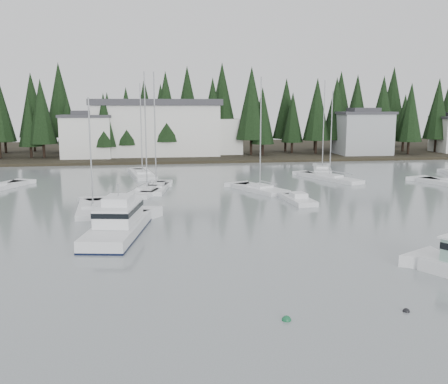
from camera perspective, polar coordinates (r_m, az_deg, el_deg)
The scene contains 17 objects.
ground at distance 21.17m, azimuth 10.01°, elevation -18.86°, with size 260.00×260.00×0.00m, color gray.
far_shore_land at distance 115.19m, azimuth -5.26°, elevation 4.73°, with size 240.00×54.00×1.00m, color black.
conifer_treeline at distance 104.25m, azimuth -4.93°, elevation 4.21°, with size 200.00×22.00×20.00m, color black, non-canonical shape.
house_west at distance 97.47m, azimuth -15.40°, elevation 6.25°, with size 9.54×7.42×8.75m.
house_east_a at distance 104.57m, azimuth 15.55°, elevation 6.60°, with size 10.60×8.48×9.25m.
harbor_inn at distance 100.07m, azimuth -6.55°, elevation 7.26°, with size 29.50×11.50×10.90m.
cabin_cruiser_center at distance 40.53m, azimuth -11.98°, elevation -3.82°, with size 5.29×11.39×4.71m.
sailboat_2 at distance 73.92m, azimuth -9.30°, elevation 1.88°, with size 4.22×10.80×13.82m.
sailboat_3 at distance 50.22m, azimuth -14.72°, elevation -2.06°, with size 3.53×8.85×11.47m.
sailboat_6 at distance 60.18m, azimuth 4.12°, elevation 0.20°, with size 5.99×8.53×14.01m.
sailboat_7 at distance 80.74m, azimuth 11.15°, elevation 2.49°, with size 5.42×9.81×14.65m.
sailboat_9 at distance 70.88m, azimuth 11.97°, elevation 1.45°, with size 6.38×11.06×12.65m.
sailboat_10 at distance 61.26m, azimuth -7.74°, elevation 0.31°, with size 3.85×8.95×14.63m.
sailboat_13 at distance 59.36m, azimuth -8.76°, elevation -0.02°, with size 5.08×8.80×14.51m.
runabout_1 at distance 53.65m, azimuth 8.48°, elevation -1.01°, with size 2.64×6.05×1.42m.
mooring_buoy_green at distance 24.78m, azimuth 7.15°, elevation -14.34°, with size 0.46×0.46×0.46m, color #145933.
mooring_buoy_dark at distance 27.10m, azimuth 20.10°, elevation -12.71°, with size 0.36×0.36×0.36m, color black.
Camera 1 is at (-6.08, -17.58, 10.10)m, focal length 40.00 mm.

